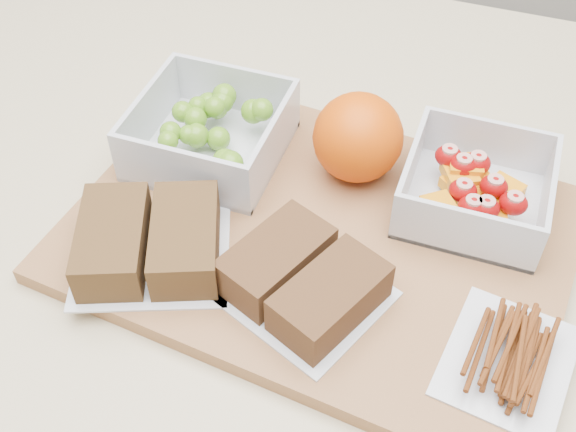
% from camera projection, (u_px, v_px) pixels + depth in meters
% --- Properties ---
extents(cutting_board, '(0.45, 0.34, 0.02)m').
position_uv_depth(cutting_board, '(319.00, 235.00, 0.63)').
color(cutting_board, '#98683F').
rests_on(cutting_board, counter).
extents(grape_container, '(0.13, 0.13, 0.06)m').
position_uv_depth(grape_container, '(212.00, 132.00, 0.68)').
color(grape_container, silver).
rests_on(grape_container, cutting_board).
extents(fruit_container, '(0.12, 0.12, 0.05)m').
position_uv_depth(fruit_container, '(475.00, 191.00, 0.63)').
color(fruit_container, silver).
rests_on(fruit_container, cutting_board).
extents(orange, '(0.08, 0.08, 0.08)m').
position_uv_depth(orange, '(358.00, 138.00, 0.64)').
color(orange, '#E04E05').
rests_on(orange, cutting_board).
extents(sandwich_bag_left, '(0.16, 0.15, 0.04)m').
position_uv_depth(sandwich_bag_left, '(149.00, 241.00, 0.59)').
color(sandwich_bag_left, silver).
rests_on(sandwich_bag_left, cutting_board).
extents(sandwich_bag_center, '(0.15, 0.14, 0.04)m').
position_uv_depth(sandwich_bag_center, '(303.00, 280.00, 0.56)').
color(sandwich_bag_center, silver).
rests_on(sandwich_bag_center, cutting_board).
extents(pretzel_bag, '(0.10, 0.12, 0.02)m').
position_uv_depth(pretzel_bag, '(511.00, 353.00, 0.53)').
color(pretzel_bag, silver).
rests_on(pretzel_bag, cutting_board).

